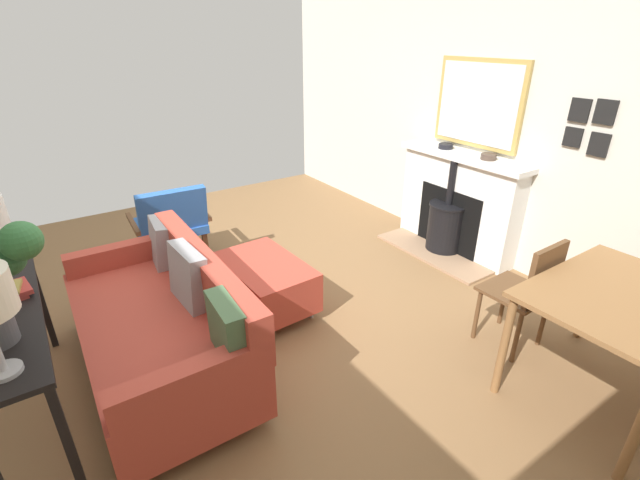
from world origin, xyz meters
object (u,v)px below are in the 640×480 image
(sofa, at_px, (164,324))
(dining_table, at_px, (623,309))
(dining_chair_near_fireplace, at_px, (529,288))
(book_stack, at_px, (0,294))
(armchair_accent, at_px, (171,221))
(console_table, at_px, (9,328))
(ottoman, at_px, (265,281))
(fireplace, at_px, (455,209))
(mantel_bowl_near, at_px, (446,146))
(mantel_bowl_far, at_px, (489,156))

(sofa, height_order, dining_table, sofa)
(dining_chair_near_fireplace, bearing_deg, book_stack, -24.51)
(sofa, relative_size, armchair_accent, 2.10)
(sofa, xyz_separation_m, console_table, (0.77, -0.00, 0.29))
(armchair_accent, bearing_deg, ottoman, 108.03)
(sofa, xyz_separation_m, armchair_accent, (-0.50, -1.43, 0.11))
(fireplace, relative_size, mantel_bowl_near, 9.74)
(mantel_bowl_near, distance_m, dining_chair_near_fireplace, 1.91)
(ottoman, bearing_deg, sofa, 17.37)
(ottoman, distance_m, dining_chair_near_fireplace, 1.94)
(armchair_accent, xyz_separation_m, dining_table, (-1.63, 3.16, 0.18))
(mantel_bowl_near, xyz_separation_m, dining_table, (0.90, 2.15, -0.39))
(fireplace, relative_size, mantel_bowl_far, 10.02)
(sofa, relative_size, book_stack, 5.61)
(mantel_bowl_near, distance_m, armchair_accent, 2.78)
(sofa, bearing_deg, ottoman, -162.63)
(mantel_bowl_near, relative_size, ottoman, 0.17)
(armchair_accent, bearing_deg, mantel_bowl_near, 158.21)
(mantel_bowl_far, relative_size, ottoman, 0.16)
(fireplace, height_order, book_stack, fireplace)
(book_stack, bearing_deg, dining_chair_near_fireplace, 155.49)
(mantel_bowl_near, bearing_deg, fireplace, 81.28)
(console_table, bearing_deg, book_stack, -89.77)
(mantel_bowl_near, relative_size, dining_table, 0.13)
(mantel_bowl_near, bearing_deg, mantel_bowl_far, 90.00)
(fireplace, height_order, dining_chair_near_fireplace, fireplace)
(armchair_accent, relative_size, dining_chair_near_fireplace, 0.96)
(mantel_bowl_far, xyz_separation_m, dining_chair_near_fireplace, (0.89, 1.09, -0.54))
(mantel_bowl_near, xyz_separation_m, dining_chair_near_fireplace, (0.89, 1.60, -0.54))
(fireplace, distance_m, ottoman, 2.12)
(fireplace, bearing_deg, console_table, 2.69)
(mantel_bowl_near, distance_m, dining_table, 2.36)
(armchair_accent, bearing_deg, dining_table, 117.22)
(mantel_bowl_far, bearing_deg, book_stack, -3.43)
(dining_table, bearing_deg, book_stack, -32.93)
(mantel_bowl_far, bearing_deg, dining_chair_near_fireplace, 50.70)
(ottoman, xyz_separation_m, book_stack, (1.64, 0.13, 0.53))
(armchair_accent, bearing_deg, dining_chair_near_fireplace, 121.98)
(ottoman, bearing_deg, mantel_bowl_far, 170.44)
(dining_chair_near_fireplace, bearing_deg, ottoman, -49.27)
(fireplace, distance_m, dining_chair_near_fireplace, 1.61)
(mantel_bowl_near, distance_m, mantel_bowl_far, 0.51)
(mantel_bowl_far, distance_m, dining_chair_near_fireplace, 1.51)
(mantel_bowl_near, relative_size, sofa, 0.08)
(book_stack, distance_m, dining_table, 3.45)
(sofa, relative_size, dining_table, 1.58)
(mantel_bowl_far, relative_size, dining_table, 0.13)
(mantel_bowl_near, bearing_deg, ottoman, 3.83)
(console_table, bearing_deg, armchair_accent, -131.67)
(dining_table, bearing_deg, ottoman, -58.08)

